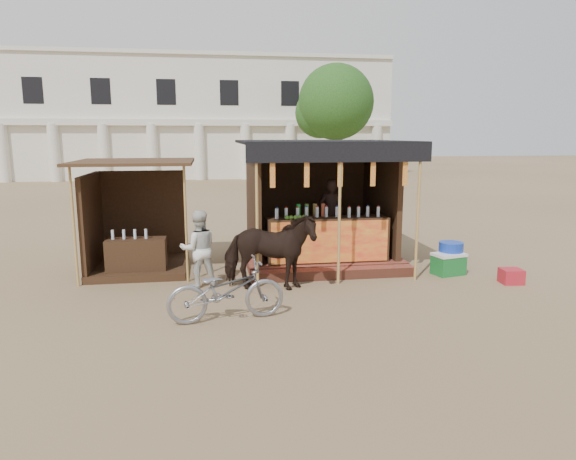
# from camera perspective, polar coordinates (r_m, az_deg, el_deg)

# --- Properties ---
(ground) EXTENTS (120.00, 120.00, 0.00)m
(ground) POSITION_cam_1_polar(r_m,az_deg,el_deg) (8.62, 1.65, -9.14)
(ground) COLOR #846B4C
(ground) RESTS_ON ground
(main_stall) EXTENTS (3.60, 3.61, 2.78)m
(main_stall) POSITION_cam_1_polar(r_m,az_deg,el_deg) (11.76, 3.59, 1.32)
(main_stall) COLOR brown
(main_stall) RESTS_ON ground
(secondary_stall) EXTENTS (2.40, 2.40, 2.38)m
(secondary_stall) POSITION_cam_1_polar(r_m,az_deg,el_deg) (11.53, -17.06, -0.19)
(secondary_stall) COLOR #382114
(secondary_stall) RESTS_ON ground
(cow) EXTENTS (1.88, 1.12, 1.49)m
(cow) POSITION_cam_1_polar(r_m,az_deg,el_deg) (9.62, -2.08, -2.43)
(cow) COLOR black
(cow) RESTS_ON ground
(motorbike) EXTENTS (1.93, 0.90, 0.98)m
(motorbike) POSITION_cam_1_polar(r_m,az_deg,el_deg) (8.18, -6.88, -6.70)
(motorbike) COLOR gray
(motorbike) RESTS_ON ground
(bystander) EXTENTS (0.80, 0.66, 1.49)m
(bystander) POSITION_cam_1_polar(r_m,az_deg,el_deg) (10.02, -9.89, -2.07)
(bystander) COLOR silver
(bystander) RESTS_ON ground
(blue_barrel) EXTENTS (0.65, 0.65, 0.66)m
(blue_barrel) POSITION_cam_1_polar(r_m,az_deg,el_deg) (11.48, 17.61, -2.92)
(blue_barrel) COLOR #1535A4
(blue_barrel) RESTS_ON ground
(red_crate) EXTENTS (0.43, 0.40, 0.29)m
(red_crate) POSITION_cam_1_polar(r_m,az_deg,el_deg) (11.12, 23.56, -4.72)
(red_crate) COLOR #A91C27
(red_crate) RESTS_ON ground
(cooler) EXTENTS (0.73, 0.58, 0.46)m
(cooler) POSITION_cam_1_polar(r_m,az_deg,el_deg) (11.33, 17.40, -3.59)
(cooler) COLOR #186E2B
(cooler) RESTS_ON ground
(background_building) EXTENTS (26.00, 7.45, 8.18)m
(background_building) POSITION_cam_1_polar(r_m,az_deg,el_deg) (37.95, -9.81, 11.99)
(background_building) COLOR silver
(background_building) RESTS_ON ground
(tree) EXTENTS (4.50, 4.40, 7.00)m
(tree) POSITION_cam_1_polar(r_m,az_deg,el_deg) (31.04, 4.93, 13.67)
(tree) COLOR #382314
(tree) RESTS_ON ground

